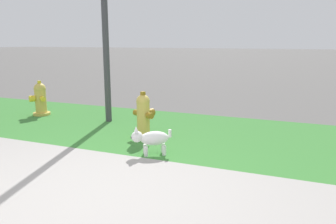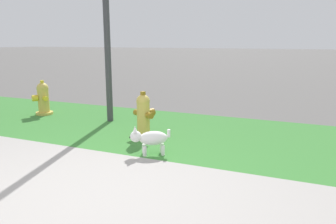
% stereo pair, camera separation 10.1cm
% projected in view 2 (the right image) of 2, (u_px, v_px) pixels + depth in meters
% --- Properties ---
extents(ground_plane, '(120.00, 120.00, 0.00)m').
position_uv_depth(ground_plane, '(72.00, 202.00, 2.96)').
color(ground_plane, '#5B5956').
extents(sidewalk_pavement, '(18.00, 2.51, 0.01)m').
position_uv_depth(sidewalk_pavement, '(72.00, 202.00, 2.96)').
color(sidewalk_pavement, '#9E9993').
rests_on(sidewalk_pavement, ground).
extents(grass_verge, '(18.00, 2.65, 0.01)m').
position_uv_depth(grass_verge, '(176.00, 131.00, 5.28)').
color(grass_verge, '#387A33').
rests_on(grass_verge, ground).
extents(fire_hydrant_across_street, '(0.38, 0.35, 0.70)m').
position_uv_depth(fire_hydrant_across_street, '(144.00, 116.00, 4.87)').
color(fire_hydrant_across_street, gold).
rests_on(fire_hydrant_across_street, ground).
extents(fire_hydrant_by_grass_verge, '(0.38, 0.37, 0.68)m').
position_uv_depth(fire_hydrant_by_grass_verge, '(43.00, 98.00, 6.43)').
color(fire_hydrant_by_grass_verge, gold).
rests_on(fire_hydrant_by_grass_verge, ground).
extents(small_white_dog, '(0.46, 0.36, 0.38)m').
position_uv_depth(small_white_dog, '(150.00, 139.00, 4.15)').
color(small_white_dog, white).
rests_on(small_white_dog, ground).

